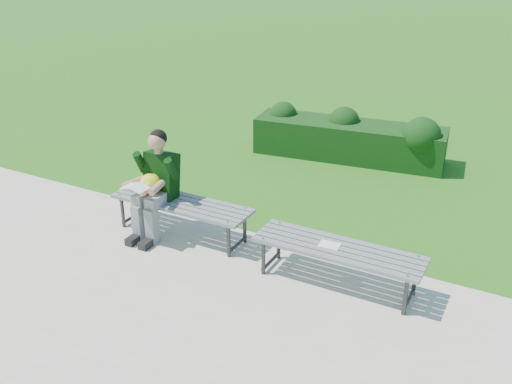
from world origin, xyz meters
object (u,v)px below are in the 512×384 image
object	(u,v)px
bench_left	(181,206)
paper_sheet	(329,245)
bench_right	(338,252)
seated_boy	(155,181)
hedge	(352,137)

from	to	relation	value
bench_left	paper_sheet	world-z (taller)	bench_left
bench_left	bench_right	size ratio (longest dim) A/B	1.00
bench_left	seated_boy	xyz separation A→B (m)	(-0.30, -0.10, 0.30)
bench_left	seated_boy	distance (m)	0.43
hedge	bench_right	bearing A→B (deg)	-72.89
hedge	paper_sheet	size ratio (longest dim) A/B	13.75
seated_boy	paper_sheet	world-z (taller)	seated_boy
bench_left	seated_boy	world-z (taller)	seated_boy
bench_right	seated_boy	distance (m)	2.40
bench_left	paper_sheet	xyz separation A→B (m)	(1.98, -0.14, 0.06)
hedge	bench_left	size ratio (longest dim) A/B	1.77
paper_sheet	bench_left	bearing A→B (deg)	176.01
bench_right	seated_boy	bearing A→B (deg)	178.97
bench_right	bench_left	bearing A→B (deg)	176.20
hedge	bench_left	xyz separation A→B (m)	(-0.94, -3.56, 0.05)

